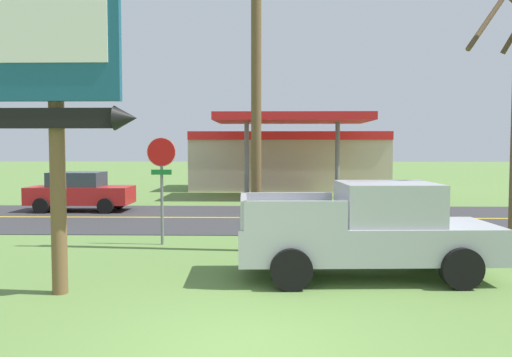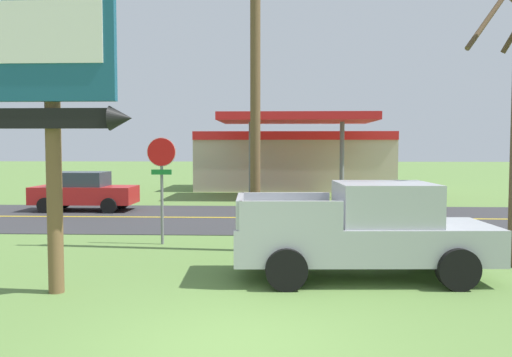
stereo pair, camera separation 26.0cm
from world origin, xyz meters
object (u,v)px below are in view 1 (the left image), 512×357
utility_pole (256,66)px  pickup_silver_parked_on_lawn (368,231)px  motel_sign (57,82)px  car_red_near_lane (80,191)px  stop_sign (162,171)px  gas_station (288,159)px

utility_pole → pickup_silver_parked_on_lawn: size_ratio=1.67×
motel_sign → car_red_near_lane: size_ratio=1.37×
utility_pole → car_red_near_lane: size_ratio=2.11×
utility_pole → car_red_near_lane: bearing=132.3°
utility_pole → car_red_near_lane: 11.90m
pickup_silver_parked_on_lawn → car_red_near_lane: size_ratio=1.26×
stop_sign → car_red_near_lane: bearing=123.5°
stop_sign → utility_pole: utility_pole is taller
utility_pole → pickup_silver_parked_on_lawn: 5.23m
motel_sign → car_red_near_lane: motel_sign is taller
pickup_silver_parked_on_lawn → car_red_near_lane: bearing=132.0°
pickup_silver_parked_on_lawn → stop_sign: bearing=144.5°
stop_sign → gas_station: gas_station is taller
gas_station → motel_sign: bearing=-101.4°
motel_sign → stop_sign: motel_sign is taller
motel_sign → gas_station: size_ratio=0.48×
gas_station → pickup_silver_parked_on_lawn: size_ratio=2.27×
utility_pole → gas_station: utility_pole is taller
motel_sign → utility_pole: size_ratio=0.65×
motel_sign → pickup_silver_parked_on_lawn: motel_sign is taller
motel_sign → utility_pole: 5.53m
stop_sign → car_red_near_lane: size_ratio=0.70×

